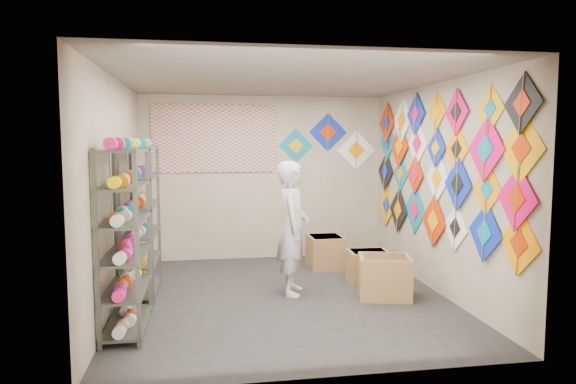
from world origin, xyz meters
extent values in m
plane|color=black|center=(0.00, 0.00, 0.00)|extent=(4.50, 4.50, 0.00)
plane|color=#B7A78C|center=(0.00, 2.25, 1.35)|extent=(4.00, 0.00, 4.00)
plane|color=#B7A78C|center=(0.00, -2.25, 1.35)|extent=(4.00, 0.00, 4.00)
plane|color=#B7A78C|center=(-2.00, 0.00, 1.35)|extent=(0.00, 4.50, 4.50)
plane|color=#B7A78C|center=(2.00, 0.00, 1.35)|extent=(0.00, 4.50, 4.50)
plane|color=gray|center=(0.00, 0.00, 2.70)|extent=(4.50, 4.50, 0.00)
cube|color=#4C5147|center=(-1.78, -0.85, 0.95)|extent=(0.40, 1.10, 1.90)
cube|color=#4C5147|center=(-1.78, 0.45, 0.95)|extent=(0.40, 1.10, 1.90)
cylinder|color=#F62279|center=(-1.78, -1.33, 1.04)|extent=(0.12, 0.10, 0.12)
cylinder|color=#FF9609|center=(-1.78, -1.14, 1.04)|extent=(0.12, 0.10, 0.12)
cylinder|color=#FFEA01|center=(-1.78, -0.95, 1.04)|extent=(0.12, 0.10, 0.12)
cylinder|color=silver|center=(-1.78, -0.75, 1.04)|extent=(0.12, 0.10, 0.12)
cylinder|color=#E2421B|center=(-1.78, -0.56, 1.04)|extent=(0.12, 0.10, 0.12)
cylinder|color=purple|center=(-1.78, -0.37, 1.04)|extent=(0.12, 0.10, 0.12)
cylinder|color=#E1B987|center=(-1.78, -0.03, 1.04)|extent=(0.12, 0.10, 0.12)
cylinder|color=#0B9DA3|center=(-1.78, 0.16, 1.04)|extent=(0.12, 0.10, 0.12)
cylinder|color=#F62279|center=(-1.78, 0.35, 1.04)|extent=(0.12, 0.10, 0.12)
cylinder|color=#FF9609|center=(-1.78, 0.55, 1.04)|extent=(0.12, 0.10, 0.12)
cylinder|color=#FFEA01|center=(-1.78, 0.74, 1.04)|extent=(0.12, 0.10, 0.12)
cylinder|color=silver|center=(-1.78, 0.93, 1.04)|extent=(0.12, 0.10, 0.12)
cube|color=#FF9000|center=(1.99, -1.84, 0.98)|extent=(0.03, 0.64, 0.64)
cube|color=#0D2AAE|center=(1.97, -1.26, 0.99)|extent=(0.04, 0.66, 0.66)
cube|color=white|center=(1.99, -0.58, 0.93)|extent=(0.03, 0.58, 0.58)
cube|color=red|center=(1.97, -0.02, 0.92)|extent=(0.02, 0.70, 0.70)
cube|color=#067B94|center=(1.99, 0.63, 0.98)|extent=(0.01, 0.71, 0.71)
cube|color=black|center=(1.97, 1.21, 0.90)|extent=(0.03, 0.70, 0.70)
cube|color=#F7A702|center=(1.99, 1.76, 0.91)|extent=(0.04, 0.71, 0.71)
cube|color=#E6075A|center=(1.97, -1.79, 1.41)|extent=(0.03, 0.65, 0.65)
cube|color=#FF9000|center=(1.99, -1.24, 1.45)|extent=(0.03, 0.56, 0.56)
cube|color=#0D2AAE|center=(1.97, -0.63, 1.45)|extent=(0.02, 0.65, 0.65)
cube|color=white|center=(1.99, -0.05, 1.49)|extent=(0.03, 0.65, 0.65)
cube|color=red|center=(1.97, 0.61, 1.48)|extent=(0.01, 0.54, 0.54)
cube|color=#067B94|center=(1.99, 1.19, 1.47)|extent=(0.01, 0.57, 0.57)
cube|color=black|center=(1.97, 1.81, 1.47)|extent=(0.04, 0.66, 0.66)
cube|color=#F7A702|center=(1.99, -1.81, 1.89)|extent=(0.04, 0.70, 0.70)
cube|color=#E6075A|center=(1.97, -1.21, 1.88)|extent=(0.04, 0.72, 0.72)
cube|color=#FF9000|center=(1.99, -0.55, 1.87)|extent=(0.03, 0.55, 0.55)
cube|color=#0D2AAE|center=(1.97, -0.04, 1.87)|extent=(0.03, 0.51, 0.51)
cube|color=white|center=(1.99, 0.59, 1.92)|extent=(0.02, 0.65, 0.65)
cube|color=red|center=(1.97, 1.22, 1.88)|extent=(0.04, 0.68, 0.68)
cube|color=#067B94|center=(1.99, 1.78, 1.95)|extent=(0.03, 0.64, 0.64)
cube|color=black|center=(1.97, -1.82, 2.31)|extent=(0.04, 0.60, 0.60)
cube|color=#F7A702|center=(1.99, -1.24, 2.29)|extent=(0.03, 0.52, 0.52)
cube|color=#E6075A|center=(1.97, -0.55, 2.30)|extent=(0.01, 0.56, 0.56)
cube|color=#FF9000|center=(1.99, 0.01, 2.34)|extent=(0.03, 0.52, 0.52)
cube|color=#0D2AAE|center=(1.97, 0.64, 2.34)|extent=(0.03, 0.61, 0.61)
cube|color=white|center=(1.99, 1.17, 2.27)|extent=(0.04, 0.70, 0.70)
cube|color=red|center=(1.97, 1.78, 2.25)|extent=(0.02, 0.66, 0.66)
cube|color=#067B94|center=(0.55, 2.24, 1.88)|extent=(0.57, 0.02, 0.57)
cube|color=#0D2AAE|center=(1.10, 2.24, 2.11)|extent=(0.64, 0.02, 0.64)
cube|color=white|center=(1.60, 2.24, 1.80)|extent=(0.67, 0.02, 0.67)
cube|color=#814494|center=(-0.80, 2.23, 2.00)|extent=(2.00, 0.01, 1.10)
imported|color=silver|center=(0.13, 0.13, 0.85)|extent=(0.80, 0.67, 1.71)
cube|color=#9D6C44|center=(1.24, -0.23, 0.26)|extent=(0.74, 0.66, 0.53)
cube|color=#9D6C44|center=(1.26, 0.47, 0.22)|extent=(0.57, 0.47, 0.45)
cube|color=#9D6C44|center=(0.87, 1.39, 0.25)|extent=(0.53, 0.58, 0.50)
camera|label=1|loc=(-0.97, -6.23, 1.95)|focal=32.00mm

